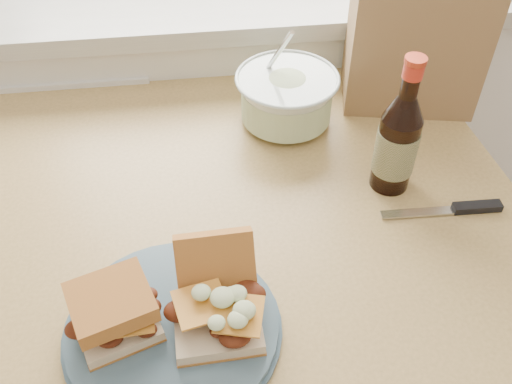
{
  "coord_description": "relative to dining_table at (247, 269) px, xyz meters",
  "views": [
    {
      "loc": [
        -0.12,
        0.31,
        1.53
      ],
      "look_at": [
        -0.04,
        0.94,
        0.9
      ],
      "focal_mm": 40.0,
      "sensor_mm": 36.0,
      "label": 1
    }
  ],
  "objects": [
    {
      "name": "cabinet_run",
      "position": [
        0.06,
        0.75,
        -0.23
      ],
      "size": [
        2.5,
        0.64,
        0.94
      ],
      "color": "silver",
      "rests_on": "ground"
    },
    {
      "name": "dining_table",
      "position": [
        0.0,
        0.0,
        0.0
      ],
      "size": [
        1.06,
        1.06,
        0.82
      ],
      "rotation": [
        0.0,
        0.0,
        0.08
      ],
      "color": "tan",
      "rests_on": "ground"
    },
    {
      "name": "plate",
      "position": [
        -0.13,
        -0.19,
        0.13
      ],
      "size": [
        0.3,
        0.3,
        0.02
      ],
      "primitive_type": "cylinder",
      "color": "#455E6F",
      "rests_on": "dining_table"
    },
    {
      "name": "sandwich_left",
      "position": [
        -0.2,
        -0.19,
        0.18
      ],
      "size": [
        0.13,
        0.13,
        0.08
      ],
      "rotation": [
        0.0,
        0.0,
        0.33
      ],
      "color": "beige",
      "rests_on": "plate"
    },
    {
      "name": "sandwich_right",
      "position": [
        -0.06,
        -0.18,
        0.17
      ],
      "size": [
        0.12,
        0.17,
        0.1
      ],
      "rotation": [
        0.0,
        0.0,
        0.03
      ],
      "color": "beige",
      "rests_on": "plate"
    },
    {
      "name": "coleslaw_bowl",
      "position": [
        0.11,
        0.27,
        0.17
      ],
      "size": [
        0.2,
        0.2,
        0.2
      ],
      "color": "silver",
      "rests_on": "dining_table"
    },
    {
      "name": "beer_bottle",
      "position": [
        0.27,
        0.07,
        0.22
      ],
      "size": [
        0.07,
        0.07,
        0.26
      ],
      "rotation": [
        0.0,
        0.0,
        -0.19
      ],
      "color": "black",
      "rests_on": "dining_table"
    },
    {
      "name": "knife",
      "position": [
        0.37,
        -0.01,
        0.13
      ],
      "size": [
        0.21,
        0.03,
        0.01
      ],
      "rotation": [
        0.0,
        0.0,
        -0.03
      ],
      "color": "silver",
      "rests_on": "dining_table"
    },
    {
      "name": "paper_bag",
      "position": [
        0.38,
        0.33,
        0.29
      ],
      "size": [
        0.29,
        0.22,
        0.34
      ],
      "primitive_type": "cube",
      "rotation": [
        0.0,
        0.0,
        -0.2
      ],
      "color": "#947047",
      "rests_on": "dining_table"
    }
  ]
}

